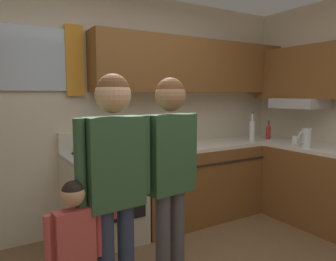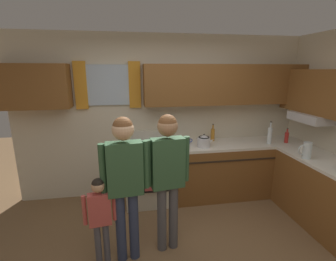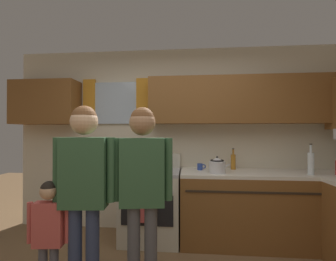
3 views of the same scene
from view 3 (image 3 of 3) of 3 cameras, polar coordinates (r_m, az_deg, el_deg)
name	(u,v)px [view 3 (image 3 of 3)]	position (r m, az deg, el deg)	size (l,w,h in m)	color
back_wall_unit	(179,125)	(3.28, 2.66, 1.28)	(4.60, 0.42, 2.60)	beige
kitchen_counter_run	(307,220)	(3.07, 31.18, -18.39)	(2.17, 1.93, 0.90)	brown
stove_oven	(151,203)	(3.17, -4.15, -17.54)	(0.74, 0.67, 1.10)	beige
bottle_oil_amber	(233,161)	(3.25, 15.85, -7.36)	(0.06, 0.06, 0.29)	#B27223
bottle_tall_clear	(311,163)	(3.22, 31.89, -6.80)	(0.07, 0.07, 0.37)	silver
mug_cobalt_blue	(200,167)	(3.12, 8.02, -8.87)	(0.11, 0.07, 0.08)	#2D479E
stovetop_kettle	(217,165)	(2.92, 12.11, -8.42)	(0.27, 0.20, 0.21)	silver
adult_holding_child	(84,180)	(2.01, -20.09, -11.38)	(0.50, 0.22, 1.62)	#2D3856
adult_in_plaid	(142,179)	(1.96, -6.37, -11.86)	(0.50, 0.22, 1.61)	#4C4C51
small_child	(49,229)	(2.20, -27.47, -20.74)	(0.34, 0.14, 1.01)	#4C4C56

